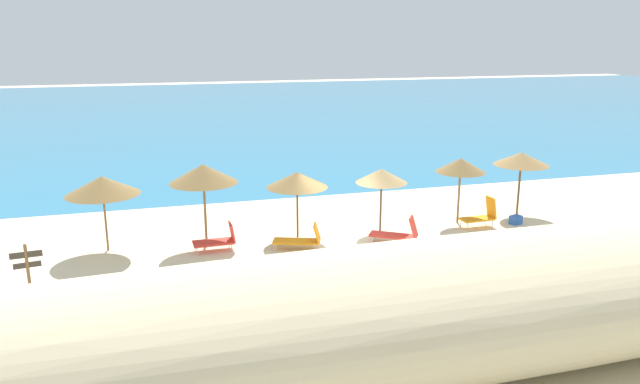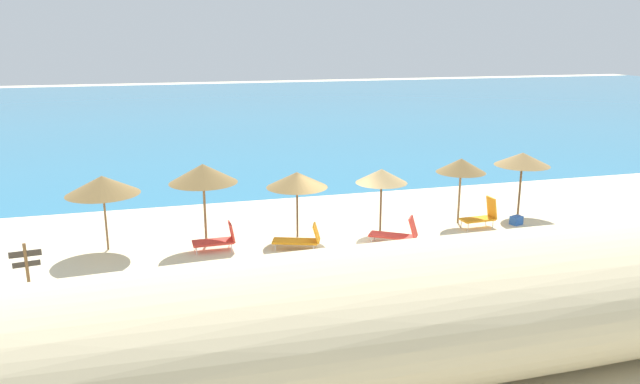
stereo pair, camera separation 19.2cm
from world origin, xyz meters
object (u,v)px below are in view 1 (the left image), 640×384
object	(u,v)px
beach_umbrella_1	(203,174)
beach_umbrella_5	(521,159)
lounge_chair_2	(482,215)
lounge_chair_3	(301,239)
beach_umbrella_0	(102,186)
beach_ball	(637,240)
cooler_box	(516,220)
beach_umbrella_4	(461,165)
lounge_chair_0	(219,239)
wooden_signpost	(28,267)
lounge_chair_1	(398,233)
beach_umbrella_3	(381,176)
beach_umbrella_2	(297,180)

from	to	relation	value
beach_umbrella_1	beach_umbrella_5	xyz separation A→B (m)	(12.96, 0.44, -0.28)
lounge_chair_2	lounge_chair_3	xyz separation A→B (m)	(-7.41, -0.54, -0.12)
beach_umbrella_0	beach_umbrella_5	xyz separation A→B (m)	(16.32, -0.00, 0.02)
beach_ball	cooler_box	bearing A→B (deg)	130.92
beach_umbrella_4	lounge_chair_0	world-z (taller)	beach_umbrella_4
beach_umbrella_5	wooden_signpost	distance (m)	18.62
lounge_chair_1	lounge_chair_2	world-z (taller)	lounge_chair_2
beach_umbrella_1	lounge_chair_0	distance (m)	2.35
lounge_chair_0	beach_umbrella_5	bearing A→B (deg)	-86.41
lounge_chair_2	lounge_chair_3	distance (m)	7.43
beach_umbrella_1	lounge_chair_1	xyz separation A→B (m)	(6.61, -1.78, -2.20)
beach_umbrella_5	lounge_chair_3	bearing A→B (deg)	-169.86
lounge_chair_0	lounge_chair_2	size ratio (longest dim) A/B	1.06
beach_umbrella_0	beach_umbrella_3	world-z (taller)	beach_umbrella_0
beach_umbrella_1	beach_umbrella_4	world-z (taller)	beach_umbrella_1
lounge_chair_0	lounge_chair_3	bearing A→B (deg)	-104.96
beach_umbrella_2	beach_umbrella_5	bearing A→B (deg)	2.36
lounge_chair_3	beach_ball	xyz separation A→B (m)	(11.75, -2.75, -0.24)
beach_umbrella_1	lounge_chair_3	size ratio (longest dim) A/B	1.68
beach_umbrella_3	beach_ball	xyz separation A→B (m)	(8.32, -3.94, -2.03)
beach_umbrella_1	lounge_chair_2	bearing A→B (deg)	-4.18
beach_umbrella_4	beach_umbrella_5	size ratio (longest dim) A/B	1.00
lounge_chair_1	lounge_chair_2	size ratio (longest dim) A/B	1.26
beach_umbrella_5	beach_umbrella_1	bearing A→B (deg)	-178.05
beach_umbrella_5	beach_umbrella_3	bearing A→B (deg)	-174.88
beach_umbrella_4	lounge_chair_1	xyz separation A→B (m)	(-3.33, -1.78, -1.92)
beach_umbrella_1	beach_ball	bearing A→B (deg)	-15.27
cooler_box	lounge_chair_1	bearing A→B (deg)	-169.84
beach_umbrella_5	lounge_chair_0	bearing A→B (deg)	-175.12
wooden_signpost	beach_ball	distance (m)	20.15
beach_umbrella_4	wooden_signpost	size ratio (longest dim) A/B	1.55
beach_umbrella_4	lounge_chair_3	xyz separation A→B (m)	(-6.78, -1.31, -1.97)
lounge_chair_0	lounge_chair_3	distance (m)	2.87
beach_umbrella_3	beach_ball	distance (m)	9.43
beach_umbrella_3	beach_umbrella_4	distance (m)	3.37
beach_umbrella_3	lounge_chair_0	distance (m)	6.48
beach_umbrella_5	cooler_box	distance (m)	2.66
beach_umbrella_2	lounge_chair_2	distance (m)	7.44
beach_umbrella_3	cooler_box	world-z (taller)	beach_umbrella_3
beach_umbrella_0	beach_umbrella_3	distance (m)	9.96
lounge_chair_2	lounge_chair_3	bearing A→B (deg)	91.52
beach_umbrella_0	beach_ball	xyz separation A→B (m)	(18.26, -4.51, -2.20)
beach_umbrella_0	cooler_box	size ratio (longest dim) A/B	5.83
beach_umbrella_0	lounge_chair_1	bearing A→B (deg)	-12.58
lounge_chair_2	lounge_chair_0	bearing A→B (deg)	86.57
beach_umbrella_1	lounge_chair_2	xyz separation A→B (m)	(10.56, -0.77, -2.13)
beach_umbrella_0	lounge_chair_2	size ratio (longest dim) A/B	1.92
wooden_signpost	beach_umbrella_0	bearing A→B (deg)	57.79
lounge_chair_2	beach_umbrella_4	bearing A→B (deg)	36.55
wooden_signpost	cooler_box	world-z (taller)	wooden_signpost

